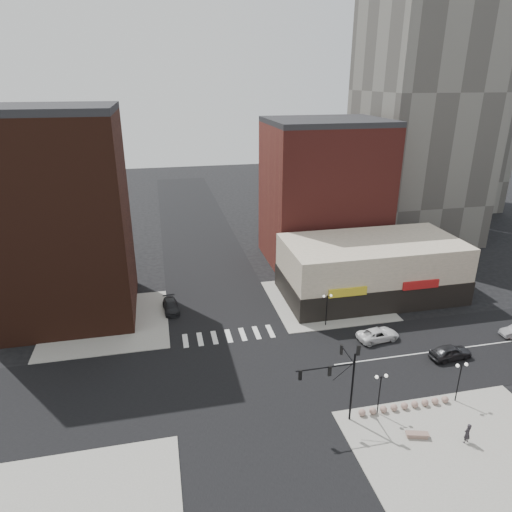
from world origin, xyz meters
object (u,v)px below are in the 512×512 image
object	(u,v)px
dark_sedan_east	(450,352)
stone_bench	(417,435)
street_lamp_se_a	(381,384)
street_lamp_ne	(327,302)
pedestrian	(467,433)
dark_sedan_north	(171,306)
traffic_signal	(341,373)
street_lamp_se_b	(460,373)
white_suv	(378,334)

from	to	relation	value
dark_sedan_east	stone_bench	size ratio (longest dim) A/B	2.33
street_lamp_se_a	street_lamp_ne	world-z (taller)	same
pedestrian	dark_sedan_north	bearing A→B (deg)	-67.11
traffic_signal	street_lamp_se_b	xyz separation A→B (m)	(11.76, -0.17, -1.67)
street_lamp_ne	dark_sedan_north	distance (m)	20.34
street_lamp_ne	pedestrian	bearing A→B (deg)	-77.53
street_lamp_se_b	pedestrian	bearing A→B (deg)	-115.91
traffic_signal	pedestrian	world-z (taller)	traffic_signal
pedestrian	stone_bench	xyz separation A→B (m)	(-3.69, 1.40, -0.71)
white_suv	street_lamp_ne	bearing A→B (deg)	40.83
street_lamp_se_b	stone_bench	xyz separation A→B (m)	(-6.07, -3.50, -2.93)
street_lamp_se_b	stone_bench	size ratio (longest dim) A/B	2.08
traffic_signal	stone_bench	distance (m)	8.19
street_lamp_se_a	pedestrian	xyz separation A→B (m)	(5.62, -4.90, -2.22)
white_suv	dark_sedan_east	size ratio (longest dim) A/B	1.07
traffic_signal	street_lamp_se_b	bearing A→B (deg)	-0.82
white_suv	dark_sedan_east	world-z (taller)	dark_sedan_east
street_lamp_ne	traffic_signal	bearing A→B (deg)	-106.75
white_suv	dark_sedan_north	distance (m)	26.39
white_suv	pedestrian	world-z (taller)	pedestrian
street_lamp_se_b	dark_sedan_east	world-z (taller)	street_lamp_se_b
traffic_signal	street_lamp_se_b	world-z (taller)	traffic_signal
dark_sedan_north	stone_bench	distance (m)	33.71
street_lamp_se_b	dark_sedan_east	xyz separation A→B (m)	(3.78, 6.48, -2.49)
street_lamp_se_b	dark_sedan_north	xyz separation A→B (m)	(-25.50, 24.04, -2.62)
street_lamp_se_a	white_suv	bearing A→B (deg)	63.52
street_lamp_ne	dark_sedan_east	distance (m)	14.59
dark_sedan_north	stone_bench	xyz separation A→B (m)	(19.43, -27.54, -0.32)
street_lamp_se_a	stone_bench	xyz separation A→B (m)	(1.93, -3.50, -2.93)
street_lamp_ne	white_suv	bearing A→B (deg)	-41.88
stone_bench	dark_sedan_east	bearing A→B (deg)	61.59
traffic_signal	dark_sedan_east	world-z (taller)	traffic_signal
traffic_signal	pedestrian	size ratio (longest dim) A/B	4.11
street_lamp_se_b	street_lamp_ne	bearing A→B (deg)	113.63
traffic_signal	street_lamp_se_b	distance (m)	11.88
dark_sedan_north	pedestrian	size ratio (longest dim) A/B	2.46
street_lamp_se_b	street_lamp_ne	size ratio (longest dim) A/B	1.00
traffic_signal	street_lamp_ne	xyz separation A→B (m)	(4.76, 15.83, -1.67)
dark_sedan_east	pedestrian	distance (m)	12.94
street_lamp_se_a	street_lamp_se_b	world-z (taller)	same
street_lamp_se_a	street_lamp_ne	distance (m)	16.03
street_lamp_ne	stone_bench	world-z (taller)	street_lamp_ne
dark_sedan_north	stone_bench	size ratio (longest dim) A/B	2.32
street_lamp_se_a	white_suv	xyz separation A→B (m)	(5.82, 11.68, -2.59)
dark_sedan_east	dark_sedan_north	bearing A→B (deg)	54.40
traffic_signal	pedestrian	distance (m)	11.35
street_lamp_se_b	pedestrian	xyz separation A→B (m)	(-2.38, -4.90, -2.22)
street_lamp_ne	pedestrian	size ratio (longest dim) A/B	2.20
white_suv	dark_sedan_east	bearing A→B (deg)	-138.38
street_lamp_se_a	street_lamp_ne	size ratio (longest dim) A/B	1.00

